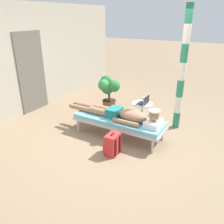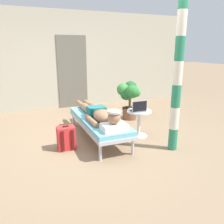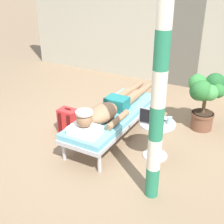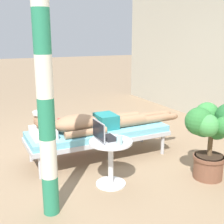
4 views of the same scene
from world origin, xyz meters
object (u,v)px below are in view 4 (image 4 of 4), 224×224
object	(u,v)px
side_table	(111,155)
porch_post	(44,77)
laptop	(104,135)
drink_glass	(120,140)
potted_plant	(211,130)
person_reclining	(93,122)
backpack	(67,133)
lounge_chair	(99,134)

from	to	relation	value
side_table	porch_post	world-z (taller)	porch_post
laptop	drink_glass	xyz separation A→B (m)	(0.21, 0.08, -0.01)
side_table	potted_plant	distance (m)	1.19
person_reclining	backpack	distance (m)	0.76
lounge_chair	person_reclining	distance (m)	0.19
drink_glass	porch_post	distance (m)	1.07
backpack	potted_plant	xyz separation A→B (m)	(1.79, 1.15, 0.39)
laptop	potted_plant	world-z (taller)	potted_plant
laptop	backpack	bearing A→B (deg)	179.68
person_reclining	porch_post	xyz separation A→B (m)	(1.02, -0.85, 0.79)
side_table	drink_glass	xyz separation A→B (m)	(0.15, 0.03, 0.22)
porch_post	person_reclining	bearing A→B (deg)	140.07
person_reclining	backpack	bearing A→B (deg)	-167.64
person_reclining	drink_glass	size ratio (longest dim) A/B	20.66
lounge_chair	potted_plant	xyz separation A→B (m)	(1.12, 0.92, 0.24)
lounge_chair	porch_post	size ratio (longest dim) A/B	0.74
backpack	potted_plant	bearing A→B (deg)	32.78
person_reclining	side_table	distance (m)	0.80
porch_post	lounge_chair	bearing A→B (deg)	137.31
side_table	drink_glass	world-z (taller)	drink_glass
drink_glass	porch_post	bearing A→B (deg)	-82.81
lounge_chair	potted_plant	world-z (taller)	potted_plant
porch_post	side_table	bearing A→B (deg)	108.32
lounge_chair	drink_glass	bearing A→B (deg)	-9.79
drink_glass	potted_plant	bearing A→B (deg)	79.46
backpack	person_reclining	bearing A→B (deg)	12.36
lounge_chair	backpack	size ratio (longest dim) A/B	4.58
drink_glass	backpack	distance (m)	1.64
side_table	potted_plant	world-z (taller)	potted_plant
side_table	lounge_chair	bearing A→B (deg)	166.16
person_reclining	drink_glass	distance (m)	0.93
laptop	backpack	size ratio (longest dim) A/B	0.73
person_reclining	porch_post	size ratio (longest dim) A/B	0.83
drink_glass	lounge_chair	bearing A→B (deg)	170.21
person_reclining	potted_plant	distance (m)	1.51
side_table	drink_glass	bearing A→B (deg)	11.73
backpack	porch_post	distance (m)	2.14
drink_glass	laptop	bearing A→B (deg)	-158.57
side_table	laptop	bearing A→B (deg)	-139.48
person_reclining	potted_plant	size ratio (longest dim) A/B	2.38
backpack	laptop	bearing A→B (deg)	-0.32
drink_glass	potted_plant	size ratio (longest dim) A/B	0.12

